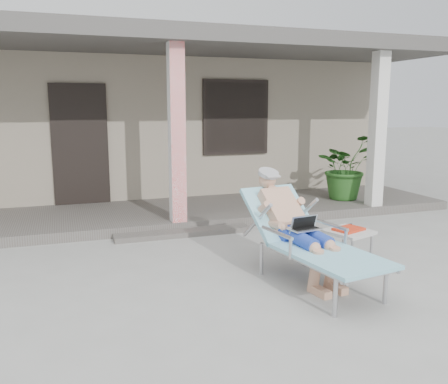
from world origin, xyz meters
name	(u,v)px	position (x,y,z in m)	size (l,w,h in m)	color
ground	(225,278)	(0.00, 0.00, 0.00)	(60.00, 60.00, 0.00)	#9E9E99
house	(133,115)	(0.00, 6.50, 1.67)	(10.40, 5.40, 3.30)	gray
porch_deck	(167,214)	(0.00, 3.00, 0.07)	(10.00, 2.00, 0.15)	#605B56
porch_overhang	(164,46)	(0.00, 2.95, 2.79)	(10.00, 2.30, 2.85)	silver
porch_step	(183,233)	(0.00, 1.85, 0.04)	(2.00, 0.30, 0.07)	#605B56
lounger	(302,211)	(0.78, -0.28, 0.76)	(0.99, 1.96, 1.24)	#B7B7BC
side_table	(348,233)	(1.57, 0.02, 0.37)	(0.61, 0.61, 0.43)	beige
potted_palm	(345,167)	(3.36, 2.86, 0.75)	(1.08, 0.93, 1.20)	#26591E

